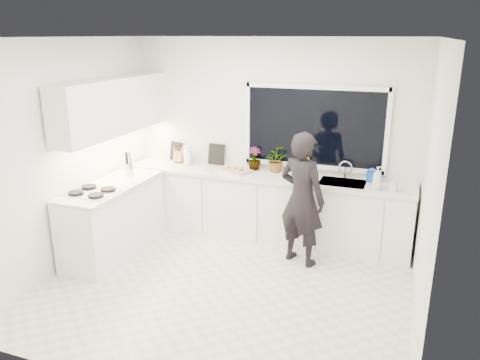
% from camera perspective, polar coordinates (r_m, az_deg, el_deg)
% --- Properties ---
extents(floor, '(4.00, 3.50, 0.02)m').
position_cam_1_polar(floor, '(5.44, -1.93, -12.91)').
color(floor, beige).
rests_on(floor, ground).
extents(wall_back, '(4.00, 0.02, 2.70)m').
position_cam_1_polar(wall_back, '(6.50, 3.83, 5.09)').
color(wall_back, white).
rests_on(wall_back, ground).
extents(wall_left, '(0.02, 3.50, 2.70)m').
position_cam_1_polar(wall_left, '(5.93, -20.38, 2.82)').
color(wall_left, white).
rests_on(wall_left, ground).
extents(wall_right, '(0.02, 3.50, 2.70)m').
position_cam_1_polar(wall_right, '(4.56, 22.01, -1.58)').
color(wall_right, white).
rests_on(wall_right, ground).
extents(ceiling, '(4.00, 3.50, 0.02)m').
position_cam_1_polar(ceiling, '(4.69, -2.28, 17.11)').
color(ceiling, white).
rests_on(ceiling, wall_back).
extents(window, '(1.80, 0.02, 1.00)m').
position_cam_1_polar(window, '(6.29, 9.04, 6.35)').
color(window, black).
rests_on(window, wall_back).
extents(base_cabinets_back, '(3.92, 0.58, 0.88)m').
position_cam_1_polar(base_cabinets_back, '(6.48, 2.88, -3.35)').
color(base_cabinets_back, white).
rests_on(base_cabinets_back, floor).
extents(base_cabinets_left, '(0.58, 1.60, 0.88)m').
position_cam_1_polar(base_cabinets_left, '(6.26, -15.08, -4.71)').
color(base_cabinets_left, white).
rests_on(base_cabinets_left, floor).
extents(countertop_back, '(3.94, 0.62, 0.04)m').
position_cam_1_polar(countertop_back, '(6.32, 2.91, 0.52)').
color(countertop_back, silver).
rests_on(countertop_back, base_cabinets_back).
extents(countertop_left, '(0.62, 1.60, 0.04)m').
position_cam_1_polar(countertop_left, '(6.11, -15.41, -0.70)').
color(countertop_left, silver).
rests_on(countertop_left, base_cabinets_left).
extents(upper_cabinets, '(0.34, 2.10, 0.70)m').
position_cam_1_polar(upper_cabinets, '(6.24, -15.16, 8.68)').
color(upper_cabinets, white).
rests_on(upper_cabinets, wall_left).
extents(sink, '(0.58, 0.42, 0.14)m').
position_cam_1_polar(sink, '(6.12, 12.35, -0.72)').
color(sink, silver).
rests_on(sink, countertop_back).
extents(faucet, '(0.03, 0.03, 0.22)m').
position_cam_1_polar(faucet, '(6.27, 12.71, 1.20)').
color(faucet, silver).
rests_on(faucet, countertop_back).
extents(stovetop, '(0.56, 0.48, 0.03)m').
position_cam_1_polar(stovetop, '(5.85, -17.56, -1.35)').
color(stovetop, black).
rests_on(stovetop, countertop_left).
extents(person, '(0.70, 0.58, 1.66)m').
position_cam_1_polar(person, '(5.69, 7.55, -2.32)').
color(person, black).
rests_on(person, floor).
extents(pizza_tray, '(0.51, 0.45, 0.03)m').
position_cam_1_polar(pizza_tray, '(6.41, -0.49, 1.13)').
color(pizza_tray, silver).
rests_on(pizza_tray, countertop_back).
extents(pizza, '(0.46, 0.40, 0.01)m').
position_cam_1_polar(pizza, '(6.41, -0.49, 1.27)').
color(pizza, '#AA1816').
rests_on(pizza, pizza_tray).
extents(watering_can, '(0.18, 0.18, 0.13)m').
position_cam_1_polar(watering_can, '(6.21, 15.77, 0.38)').
color(watering_can, '#124AAA').
rests_on(watering_can, countertop_back).
extents(paper_towel_roll, '(0.14, 0.14, 0.26)m').
position_cam_1_polar(paper_towel_roll, '(6.81, -6.44, 2.99)').
color(paper_towel_roll, white).
rests_on(paper_towel_roll, countertop_back).
extents(knife_block, '(0.13, 0.11, 0.22)m').
position_cam_1_polar(knife_block, '(6.92, -7.46, 3.02)').
color(knife_block, brown).
rests_on(knife_block, countertop_back).
extents(utensil_crock, '(0.17, 0.17, 0.16)m').
position_cam_1_polar(utensil_crock, '(6.45, -13.39, 1.33)').
color(utensil_crock, silver).
rests_on(utensil_crock, countertop_left).
extents(picture_frame_large, '(0.22, 0.08, 0.28)m').
position_cam_1_polar(picture_frame_large, '(7.05, -7.80, 3.51)').
color(picture_frame_large, black).
rests_on(picture_frame_large, countertop_back).
extents(picture_frame_small, '(0.25, 0.03, 0.30)m').
position_cam_1_polar(picture_frame_small, '(6.77, -2.89, 3.16)').
color(picture_frame_small, black).
rests_on(picture_frame_small, countertop_back).
extents(herb_plants, '(0.94, 0.41, 0.34)m').
position_cam_1_polar(herb_plants, '(6.40, 4.18, 2.44)').
color(herb_plants, '#26662D').
rests_on(herb_plants, countertop_back).
extents(soap_bottles, '(0.32, 0.16, 0.29)m').
position_cam_1_polar(soap_bottles, '(5.89, 16.83, 0.03)').
color(soap_bottles, '#D8BF66').
rests_on(soap_bottles, countertop_back).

